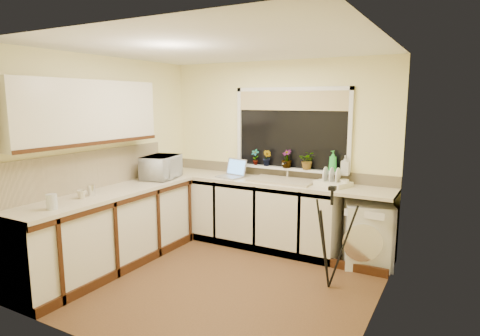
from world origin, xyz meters
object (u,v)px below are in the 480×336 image
(tripod, at_px, (330,238))
(soap_bottle_green, at_px, (333,161))
(microwave, at_px, (161,167))
(cup_left, at_px, (81,194))
(kettle, at_px, (160,171))
(steel_jar, at_px, (91,190))
(laptop, at_px, (233,172))
(plant_c, at_px, (287,159))
(plant_b, at_px, (267,158))
(plant_d, at_px, (308,160))
(dish_rack, at_px, (333,184))
(plant_a, at_px, (255,157))
(washing_machine, at_px, (368,234))
(cup_back, at_px, (344,183))
(glass_jug, at_px, (52,202))
(soap_bottle_clear, at_px, (345,164))

(tripod, bearing_deg, soap_bottle_green, 83.33)
(microwave, height_order, cup_left, microwave)
(kettle, distance_m, steel_jar, 1.06)
(laptop, height_order, cup_left, laptop)
(plant_c, bearing_deg, microwave, -152.12)
(plant_b, bearing_deg, laptop, -149.73)
(kettle, relative_size, plant_d, 1.01)
(dish_rack, height_order, plant_a, plant_a)
(kettle, relative_size, plant_b, 1.07)
(plant_c, bearing_deg, plant_a, 177.80)
(plant_a, bearing_deg, washing_machine, -7.44)
(cup_left, bearing_deg, dish_rack, 41.82)
(washing_machine, distance_m, cup_back, 0.65)
(plant_a, height_order, plant_d, plant_d)
(dish_rack, xyz_separation_m, cup_back, (0.14, 0.01, 0.02))
(plant_d, xyz_separation_m, cup_back, (0.52, -0.15, -0.22))
(plant_b, bearing_deg, cup_back, -7.71)
(plant_a, height_order, plant_c, plant_c)
(cup_left, bearing_deg, glass_jug, -76.16)
(cup_back, relative_size, cup_left, 1.20)
(cup_back, bearing_deg, plant_c, 170.42)
(cup_back, bearing_deg, plant_a, 173.12)
(kettle, xyz_separation_m, soap_bottle_clear, (2.17, 0.90, 0.14))
(tripod, distance_m, plant_d, 1.33)
(washing_machine, relative_size, dish_rack, 1.93)
(plant_b, bearing_deg, glass_jug, -113.39)
(dish_rack, distance_m, soap_bottle_green, 0.30)
(soap_bottle_green, bearing_deg, microwave, -159.56)
(plant_d, relative_size, soap_bottle_clear, 1.11)
(washing_machine, height_order, cup_left, cup_left)
(plant_c, distance_m, plant_d, 0.29)
(steel_jar, relative_size, plant_b, 0.55)
(steel_jar, xyz_separation_m, plant_a, (1.02, 1.95, 0.20))
(microwave, bearing_deg, plant_b, -68.85)
(steel_jar, xyz_separation_m, plant_d, (1.78, 1.94, 0.21))
(laptop, distance_m, tripod, 1.82)
(laptop, relative_size, cup_left, 3.98)
(steel_jar, relative_size, microwave, 0.22)
(tripod, distance_m, plant_a, 1.82)
(dish_rack, bearing_deg, washing_machine, 16.05)
(laptop, distance_m, plant_a, 0.38)
(steel_jar, bearing_deg, plant_d, 47.47)
(laptop, relative_size, microwave, 0.70)
(kettle, distance_m, cup_left, 1.19)
(laptop, bearing_deg, glass_jug, -94.48)
(plant_b, distance_m, cup_left, 2.41)
(plant_c, height_order, cup_back, plant_c)
(cup_left, bearing_deg, steel_jar, 94.23)
(glass_jug, distance_m, plant_d, 3.02)
(plant_c, bearing_deg, soap_bottle_green, 0.08)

